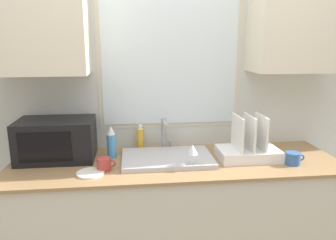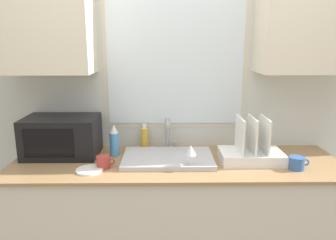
{
  "view_description": "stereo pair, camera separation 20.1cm",
  "coord_description": "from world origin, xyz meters",
  "px_view_note": "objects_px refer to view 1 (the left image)",
  "views": [
    {
      "loc": [
        -0.28,
        -1.65,
        1.68
      ],
      "look_at": [
        -0.06,
        0.29,
        1.21
      ],
      "focal_mm": 35.0,
      "sensor_mm": 36.0,
      "label": 1
    },
    {
      "loc": [
        -0.08,
        -1.67,
        1.68
      ],
      "look_at": [
        -0.06,
        0.29,
        1.21
      ],
      "focal_mm": 35.0,
      "sensor_mm": 36.0,
      "label": 2
    }
  ],
  "objects_px": {
    "microwave": "(57,140)",
    "dish_rack": "(248,149)",
    "spray_bottle": "(111,142)",
    "soap_bottle": "(140,138)",
    "wine_glass": "(192,151)",
    "mug_near_sink": "(104,164)",
    "faucet": "(165,132)"
  },
  "relations": [
    {
      "from": "soap_bottle",
      "to": "wine_glass",
      "type": "relative_size",
      "value": 1.16
    },
    {
      "from": "microwave",
      "to": "wine_glass",
      "type": "xyz_separation_m",
      "value": [
        0.84,
        -0.28,
        -0.01
      ]
    },
    {
      "from": "mug_near_sink",
      "to": "wine_glass",
      "type": "height_order",
      "value": "wine_glass"
    },
    {
      "from": "spray_bottle",
      "to": "soap_bottle",
      "type": "relative_size",
      "value": 1.18
    },
    {
      "from": "soap_bottle",
      "to": "mug_near_sink",
      "type": "height_order",
      "value": "soap_bottle"
    },
    {
      "from": "microwave",
      "to": "dish_rack",
      "type": "relative_size",
      "value": 1.23
    },
    {
      "from": "soap_bottle",
      "to": "wine_glass",
      "type": "bearing_deg",
      "value": -54.31
    },
    {
      "from": "dish_rack",
      "to": "wine_glass",
      "type": "xyz_separation_m",
      "value": [
        -0.4,
        -0.14,
        0.05
      ]
    },
    {
      "from": "dish_rack",
      "to": "spray_bottle",
      "type": "relative_size",
      "value": 1.84
    },
    {
      "from": "dish_rack",
      "to": "soap_bottle",
      "type": "xyz_separation_m",
      "value": [
        -0.69,
        0.28,
        0.02
      ]
    },
    {
      "from": "soap_bottle",
      "to": "mug_near_sink",
      "type": "xyz_separation_m",
      "value": [
        -0.23,
        -0.37,
        -0.04
      ]
    },
    {
      "from": "microwave",
      "to": "mug_near_sink",
      "type": "xyz_separation_m",
      "value": [
        0.32,
        -0.24,
        -0.09
      ]
    },
    {
      "from": "dish_rack",
      "to": "mug_near_sink",
      "type": "height_order",
      "value": "dish_rack"
    },
    {
      "from": "microwave",
      "to": "soap_bottle",
      "type": "relative_size",
      "value": 2.66
    },
    {
      "from": "microwave",
      "to": "mug_near_sink",
      "type": "relative_size",
      "value": 4.22
    },
    {
      "from": "faucet",
      "to": "dish_rack",
      "type": "distance_m",
      "value": 0.58
    },
    {
      "from": "spray_bottle",
      "to": "soap_bottle",
      "type": "xyz_separation_m",
      "value": [
        0.19,
        0.15,
        -0.02
      ]
    },
    {
      "from": "soap_bottle",
      "to": "microwave",
      "type": "bearing_deg",
      "value": -166.04
    },
    {
      "from": "spray_bottle",
      "to": "faucet",
      "type": "bearing_deg",
      "value": 14.64
    },
    {
      "from": "spray_bottle",
      "to": "mug_near_sink",
      "type": "relative_size",
      "value": 1.87
    },
    {
      "from": "dish_rack",
      "to": "wine_glass",
      "type": "height_order",
      "value": "dish_rack"
    },
    {
      "from": "dish_rack",
      "to": "wine_glass",
      "type": "distance_m",
      "value": 0.42
    },
    {
      "from": "faucet",
      "to": "soap_bottle",
      "type": "xyz_separation_m",
      "value": [
        -0.17,
        0.05,
        -0.06
      ]
    },
    {
      "from": "faucet",
      "to": "wine_glass",
      "type": "bearing_deg",
      "value": -70.55
    },
    {
      "from": "mug_near_sink",
      "to": "wine_glass",
      "type": "distance_m",
      "value": 0.53
    },
    {
      "from": "faucet",
      "to": "soap_bottle",
      "type": "distance_m",
      "value": 0.19
    },
    {
      "from": "faucet",
      "to": "spray_bottle",
      "type": "relative_size",
      "value": 1.07
    },
    {
      "from": "spray_bottle",
      "to": "soap_bottle",
      "type": "height_order",
      "value": "spray_bottle"
    },
    {
      "from": "dish_rack",
      "to": "soap_bottle",
      "type": "bearing_deg",
      "value": 158.28
    },
    {
      "from": "dish_rack",
      "to": "wine_glass",
      "type": "relative_size",
      "value": 2.52
    },
    {
      "from": "faucet",
      "to": "wine_glass",
      "type": "height_order",
      "value": "faucet"
    },
    {
      "from": "faucet",
      "to": "dish_rack",
      "type": "xyz_separation_m",
      "value": [
        0.53,
        -0.23,
        -0.07
      ]
    }
  ]
}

